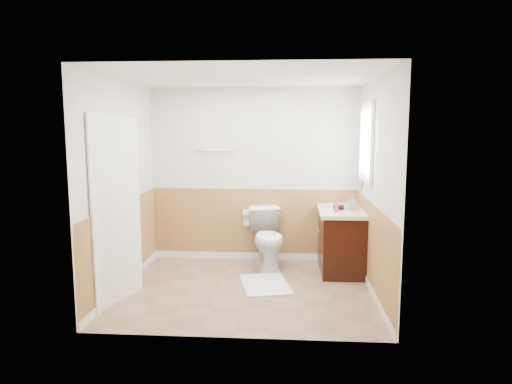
# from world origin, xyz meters

# --- Properties ---
(floor) EXTENTS (3.00, 3.00, 0.00)m
(floor) POSITION_xyz_m (0.00, 0.00, 0.00)
(floor) COLOR #8C7051
(floor) RESTS_ON ground
(ceiling) EXTENTS (3.00, 3.00, 0.00)m
(ceiling) POSITION_xyz_m (0.00, 0.00, 2.50)
(ceiling) COLOR white
(ceiling) RESTS_ON floor
(wall_back) EXTENTS (3.00, 0.00, 3.00)m
(wall_back) POSITION_xyz_m (0.00, 1.30, 1.25)
(wall_back) COLOR silver
(wall_back) RESTS_ON floor
(wall_front) EXTENTS (3.00, 0.00, 3.00)m
(wall_front) POSITION_xyz_m (0.00, -1.30, 1.25)
(wall_front) COLOR silver
(wall_front) RESTS_ON floor
(wall_left) EXTENTS (0.00, 3.00, 3.00)m
(wall_left) POSITION_xyz_m (-1.50, 0.00, 1.25)
(wall_left) COLOR silver
(wall_left) RESTS_ON floor
(wall_right) EXTENTS (0.00, 3.00, 3.00)m
(wall_right) POSITION_xyz_m (1.50, 0.00, 1.25)
(wall_right) COLOR silver
(wall_right) RESTS_ON floor
(wainscot_back) EXTENTS (3.00, 0.00, 3.00)m
(wainscot_back) POSITION_xyz_m (0.00, 1.29, 0.50)
(wainscot_back) COLOR #A97643
(wainscot_back) RESTS_ON floor
(wainscot_front) EXTENTS (3.00, 0.00, 3.00)m
(wainscot_front) POSITION_xyz_m (0.00, -1.29, 0.50)
(wainscot_front) COLOR #A97643
(wainscot_front) RESTS_ON floor
(wainscot_left) EXTENTS (0.00, 2.60, 2.60)m
(wainscot_left) POSITION_xyz_m (-1.49, 0.00, 0.50)
(wainscot_left) COLOR #A97643
(wainscot_left) RESTS_ON floor
(wainscot_right) EXTENTS (0.00, 2.60, 2.60)m
(wainscot_right) POSITION_xyz_m (1.49, 0.00, 0.50)
(wainscot_right) COLOR #A97643
(wainscot_right) RESTS_ON floor
(toilet) EXTENTS (0.63, 0.88, 0.82)m
(toilet) POSITION_xyz_m (0.22, 0.90, 0.41)
(toilet) COLOR white
(toilet) RESTS_ON floor
(bath_mat) EXTENTS (0.72, 0.90, 0.02)m
(bath_mat) POSITION_xyz_m (0.22, 0.15, 0.01)
(bath_mat) COLOR white
(bath_mat) RESTS_ON floor
(vanity_cabinet) EXTENTS (0.55, 1.10, 0.80)m
(vanity_cabinet) POSITION_xyz_m (1.21, 0.88, 0.40)
(vanity_cabinet) COLOR black
(vanity_cabinet) RESTS_ON floor
(vanity_knob_left) EXTENTS (0.03, 0.03, 0.03)m
(vanity_knob_left) POSITION_xyz_m (0.91, 0.78, 0.55)
(vanity_knob_left) COLOR silver
(vanity_knob_left) RESTS_ON vanity_cabinet
(vanity_knob_right) EXTENTS (0.03, 0.03, 0.03)m
(vanity_knob_right) POSITION_xyz_m (0.91, 0.98, 0.55)
(vanity_knob_right) COLOR silver
(vanity_knob_right) RESTS_ON vanity_cabinet
(countertop) EXTENTS (0.60, 1.15, 0.05)m
(countertop) POSITION_xyz_m (1.20, 0.88, 0.83)
(countertop) COLOR white
(countertop) RESTS_ON vanity_cabinet
(sink_basin) EXTENTS (0.36, 0.36, 0.02)m
(sink_basin) POSITION_xyz_m (1.21, 1.03, 0.86)
(sink_basin) COLOR white
(sink_basin) RESTS_ON countertop
(faucet) EXTENTS (0.02, 0.02, 0.14)m
(faucet) POSITION_xyz_m (1.39, 1.03, 0.92)
(faucet) COLOR silver
(faucet) RESTS_ON countertop
(lotion_bottle) EXTENTS (0.05, 0.05, 0.22)m
(lotion_bottle) POSITION_xyz_m (1.11, 0.55, 0.96)
(lotion_bottle) COLOR #DE395C
(lotion_bottle) RESTS_ON countertop
(soap_dispenser) EXTENTS (0.11, 0.11, 0.21)m
(soap_dispenser) POSITION_xyz_m (1.33, 0.73, 0.95)
(soap_dispenser) COLOR gray
(soap_dispenser) RESTS_ON countertop
(hair_dryer_body) EXTENTS (0.14, 0.07, 0.07)m
(hair_dryer_body) POSITION_xyz_m (1.16, 0.77, 0.89)
(hair_dryer_body) COLOR black
(hair_dryer_body) RESTS_ON countertop
(hair_dryer_handle) EXTENTS (0.03, 0.03, 0.07)m
(hair_dryer_handle) POSITION_xyz_m (1.13, 0.75, 0.86)
(hair_dryer_handle) COLOR black
(hair_dryer_handle) RESTS_ON countertop
(mirror_panel) EXTENTS (0.02, 0.35, 0.90)m
(mirror_panel) POSITION_xyz_m (1.48, 1.10, 1.55)
(mirror_panel) COLOR silver
(mirror_panel) RESTS_ON wall_right
(window_frame) EXTENTS (0.04, 0.80, 1.00)m
(window_frame) POSITION_xyz_m (1.47, 0.59, 1.75)
(window_frame) COLOR white
(window_frame) RESTS_ON wall_right
(window_glass) EXTENTS (0.01, 0.70, 0.90)m
(window_glass) POSITION_xyz_m (1.49, 0.59, 1.75)
(window_glass) COLOR white
(window_glass) RESTS_ON wall_right
(door) EXTENTS (0.29, 0.78, 2.04)m
(door) POSITION_xyz_m (-1.40, -0.45, 1.02)
(door) COLOR white
(door) RESTS_ON wall_left
(door_frame) EXTENTS (0.02, 0.92, 2.10)m
(door_frame) POSITION_xyz_m (-1.48, -0.45, 1.03)
(door_frame) COLOR white
(door_frame) RESTS_ON wall_left
(door_knob) EXTENTS (0.06, 0.06, 0.06)m
(door_knob) POSITION_xyz_m (-1.34, -0.12, 0.95)
(door_knob) COLOR silver
(door_knob) RESTS_ON door
(towel_bar) EXTENTS (0.62, 0.02, 0.02)m
(towel_bar) POSITION_xyz_m (-0.55, 1.25, 1.60)
(towel_bar) COLOR silver
(towel_bar) RESTS_ON wall_back
(tp_holder_bar) EXTENTS (0.14, 0.02, 0.02)m
(tp_holder_bar) POSITION_xyz_m (-0.10, 1.23, 0.70)
(tp_holder_bar) COLOR silver
(tp_holder_bar) RESTS_ON wall_back
(tp_roll) EXTENTS (0.10, 0.11, 0.11)m
(tp_roll) POSITION_xyz_m (-0.10, 1.23, 0.70)
(tp_roll) COLOR white
(tp_roll) RESTS_ON tp_holder_bar
(tp_sheet) EXTENTS (0.10, 0.01, 0.16)m
(tp_sheet) POSITION_xyz_m (-0.10, 1.23, 0.59)
(tp_sheet) COLOR white
(tp_sheet) RESTS_ON tp_roll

